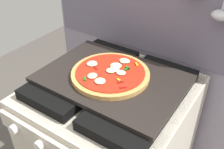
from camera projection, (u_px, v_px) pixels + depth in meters
kitchen_backsplash at (150, 66)px, 1.29m from camera, size 1.10×0.09×1.55m
baking_tray at (112, 78)px, 1.00m from camera, size 0.54×0.38×0.02m
pizza_left at (111, 73)px, 0.99m from camera, size 0.30×0.30×0.03m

